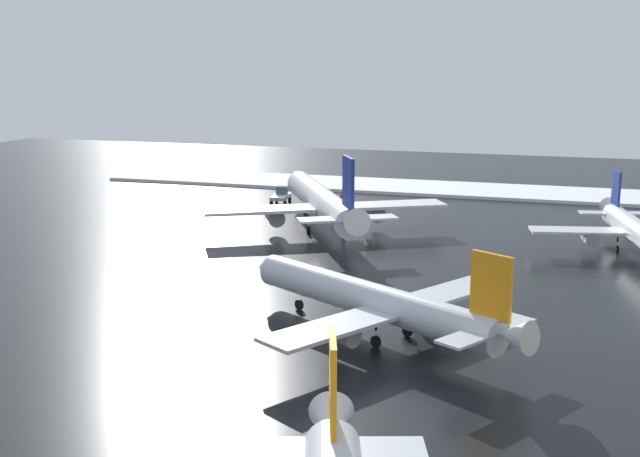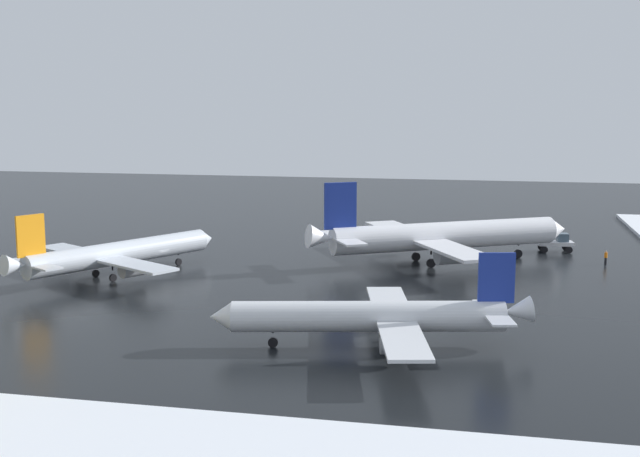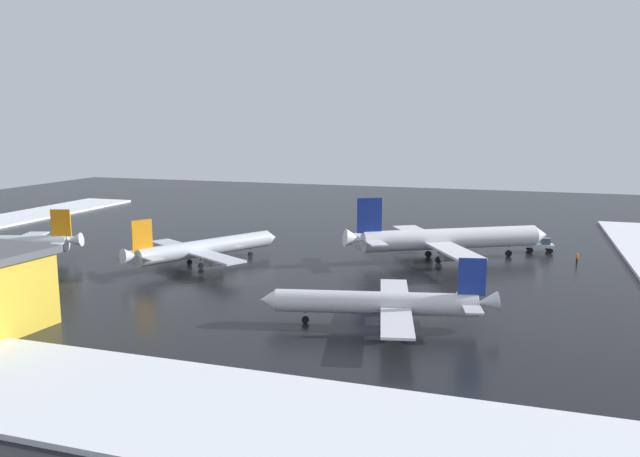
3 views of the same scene
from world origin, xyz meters
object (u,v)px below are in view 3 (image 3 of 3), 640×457
object	(u,v)px
airplane_far_rear	(204,248)
ground_crew_near_tug	(577,258)
airplane_foreground_jet	(381,303)
pushback_tug	(541,245)
airplane_distant_tail	(446,239)
ground_crew_mid_apron	(479,260)

from	to	relation	value
airplane_far_rear	ground_crew_near_tug	xyz separation A→B (m)	(55.63, 19.03, -1.75)
airplane_foreground_jet	ground_crew_near_tug	xyz separation A→B (m)	(23.01, 39.23, -1.61)
airplane_far_rear	pushback_tug	xyz separation A→B (m)	(50.45, 26.58, -1.44)
airplane_foreground_jet	ground_crew_near_tug	distance (m)	45.51
airplane_foreground_jet	airplane_distant_tail	bearing A→B (deg)	-106.99
airplane_distant_tail	airplane_foreground_jet	distance (m)	35.87
airplane_distant_tail	airplane_far_rear	bearing A→B (deg)	173.91
ground_crew_near_tug	pushback_tug	bearing A→B (deg)	93.27
airplane_foreground_jet	ground_crew_near_tug	bearing A→B (deg)	-132.77
airplane_foreground_jet	ground_crew_near_tug	world-z (taller)	airplane_foreground_jet
airplane_foreground_jet	ground_crew_mid_apron	world-z (taller)	airplane_foreground_jet
airplane_far_rear	ground_crew_mid_apron	world-z (taller)	airplane_far_rear
pushback_tug	ground_crew_mid_apron	bearing A→B (deg)	-131.71
ground_crew_mid_apron	ground_crew_near_tug	world-z (taller)	same
airplane_foreground_jet	ground_crew_mid_apron	xyz separation A→B (m)	(8.37, 32.64, -1.61)
airplane_foreground_jet	pushback_tug	distance (m)	50.09
airplane_distant_tail	ground_crew_near_tug	xyz separation A→B (m)	(20.13, 3.49, -2.48)
airplane_distant_tail	ground_crew_near_tug	bearing A→B (deg)	-19.90
pushback_tug	ground_crew_near_tug	size ratio (longest dim) A/B	2.84
airplane_far_rear	ground_crew_near_tug	world-z (taller)	airplane_far_rear
airplane_distant_tail	ground_crew_mid_apron	world-z (taller)	airplane_distant_tail
airplane_far_rear	airplane_foreground_jet	distance (m)	38.37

